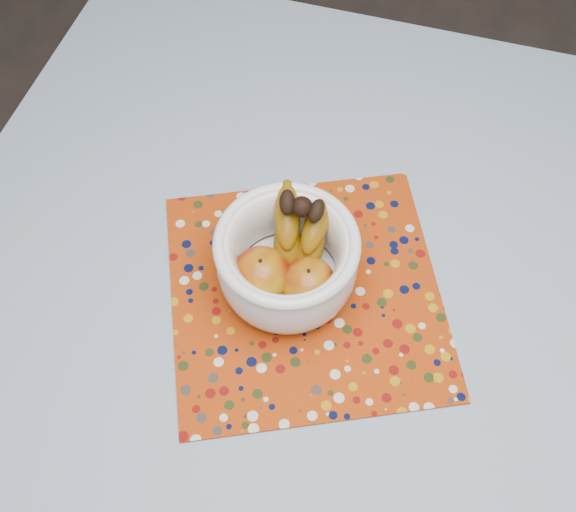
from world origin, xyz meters
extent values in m
plane|color=#2D2826|center=(0.00, 0.00, 0.00)|extent=(4.00, 4.00, 0.00)
cube|color=brown|center=(0.00, 0.00, 0.73)|extent=(1.20, 1.20, 0.04)
cylinder|color=brown|center=(-0.53, 0.53, 0.35)|extent=(0.06, 0.06, 0.71)
cube|color=slate|center=(0.00, 0.00, 0.76)|extent=(1.32, 1.32, 0.01)
cube|color=#9C3108|center=(-0.11, 0.07, 0.76)|extent=(0.49, 0.49, 0.00)
cylinder|color=white|center=(-0.14, 0.08, 0.77)|extent=(0.10, 0.10, 0.01)
cylinder|color=white|center=(-0.14, 0.08, 0.78)|extent=(0.14, 0.14, 0.01)
torus|color=white|center=(-0.14, 0.08, 0.87)|extent=(0.19, 0.19, 0.02)
ellipsoid|color=maroon|center=(-0.16, 0.05, 0.82)|extent=(0.08, 0.08, 0.07)
ellipsoid|color=maroon|center=(-0.10, 0.06, 0.82)|extent=(0.07, 0.07, 0.07)
sphere|color=black|center=(-0.13, 0.13, 0.89)|extent=(0.03, 0.03, 0.03)
camera|label=1|loc=(-0.01, -0.35, 1.60)|focal=42.00mm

